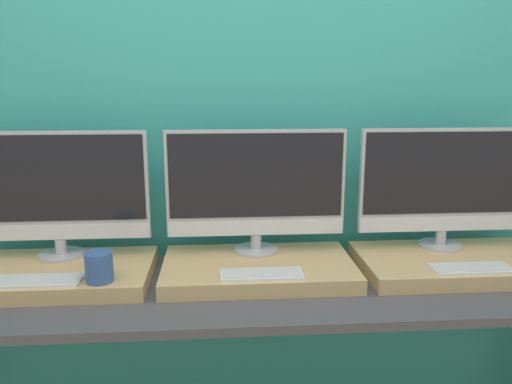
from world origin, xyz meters
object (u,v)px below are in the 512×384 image
keyboard_left (38,281)px  keyboard_right (472,268)px  keyboard_center (262,274)px  monitor_center (256,187)px  monitor_right (445,184)px  mug (99,267)px  monitor_left (56,190)px

keyboard_left → keyboard_right: 1.43m
keyboard_left → keyboard_center: bearing=0.0°
keyboard_center → keyboard_right: size_ratio=1.00×
monitor_center → monitor_right: (0.72, 0.00, 0.00)m
monitor_right → mug: bearing=-168.7°
monitor_center → keyboard_right: 0.80m
monitor_left → mug: 0.37m
monitor_center → monitor_right: size_ratio=1.00×
monitor_left → keyboard_right: (1.43, -0.25, -0.24)m
mug → monitor_right: bearing=11.3°
keyboard_center → keyboard_right: same height
monitor_left → monitor_right: (1.43, 0.00, 0.00)m
monitor_left → monitor_right: same height
mug → keyboard_right: mug is taller
keyboard_left → keyboard_center: size_ratio=1.00×
keyboard_left → monitor_right: size_ratio=0.41×
monitor_left → keyboard_left: bearing=-90.0°
mug → keyboard_right: bearing=0.0°
monitor_center → monitor_left: bearing=180.0°
monitor_left → keyboard_center: size_ratio=2.42×
monitor_left → monitor_center: 0.72m
mug → keyboard_right: size_ratio=0.36×
keyboard_right → monitor_center: bearing=160.9°
monitor_center → keyboard_center: 0.35m
monitor_center → keyboard_right: bearing=-19.1°
keyboard_left → mug: mug is taller
mug → monitor_center: bearing=25.4°
monitor_left → monitor_center: bearing=0.0°
monitor_center → monitor_right: same height
monitor_right → monitor_left: bearing=180.0°
mug → keyboard_center: size_ratio=0.36×
monitor_center → mug: bearing=-154.6°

